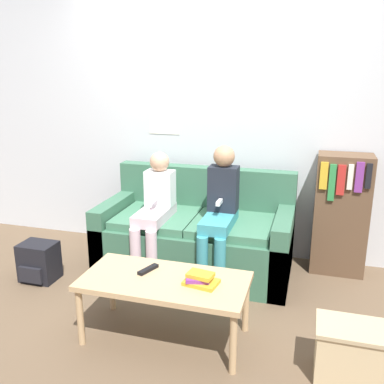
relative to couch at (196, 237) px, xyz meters
The scene contains 11 objects.
ground_plane 0.60m from the couch, 90.00° to the right, with size 10.00×10.00×0.00m, color brown.
wall_back 1.12m from the couch, 90.02° to the left, with size 8.00×0.07×2.60m.
couch is the anchor object (origin of this frame).
coffee_table 1.07m from the couch, 85.41° to the right, with size 1.08×0.53×0.43m.
person_left 0.48m from the couch, 146.38° to the right, with size 0.24×0.56×1.06m.
person_right 0.47m from the couch, 37.48° to the right, with size 0.24×0.56×1.14m.
tv_remote 1.00m from the couch, 93.37° to the right, with size 0.10×0.17×0.02m.
book_stack 1.13m from the couch, 72.99° to the right, with size 0.23×0.18×0.08m.
bookshelf 1.27m from the couch, 14.31° to the left, with size 0.45×0.31×1.05m.
storage_box 1.69m from the couch, 42.38° to the right, with size 0.41×0.29×0.34m.
backpack 1.36m from the couch, 154.30° to the right, with size 0.30×0.26×0.33m.
Camera 1 is at (0.96, -2.89, 1.73)m, focal length 40.00 mm.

